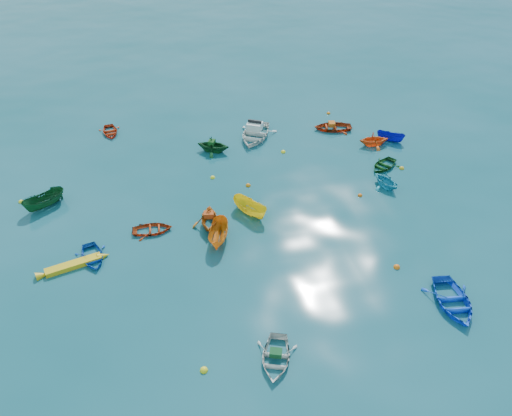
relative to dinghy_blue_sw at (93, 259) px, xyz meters
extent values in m
plane|color=#0A444E|center=(10.65, -2.91, 0.00)|extent=(160.00, 160.00, 0.00)
imported|color=#0D40A5|center=(0.00, 0.00, 0.00)|extent=(2.37, 2.94, 0.54)
imported|color=beige|center=(8.69, -9.65, 0.00)|extent=(2.97, 3.43, 0.60)
imported|color=blue|center=(18.96, -8.50, 0.00)|extent=(3.14, 4.01, 0.76)
imported|color=#C35B12|center=(7.36, 1.52, 0.00)|extent=(2.72, 3.00, 1.38)
imported|color=yellow|center=(10.24, 2.09, 0.00)|extent=(2.47, 3.10, 1.14)
imported|color=#0F4215|center=(21.56, 5.37, 0.00)|extent=(3.25, 3.04, 0.55)
imported|color=#1D94B5|center=(20.52, 2.92, 0.00)|extent=(2.54, 2.76, 1.21)
imported|color=#B3330E|center=(3.71, 1.78, 0.00)|extent=(2.66, 1.98, 0.53)
imported|color=orange|center=(7.70, -0.14, 0.00)|extent=(2.02, 3.20, 1.16)
imported|color=#10461E|center=(9.29, 10.91, 0.00)|extent=(3.34, 3.19, 1.37)
imported|color=#AC2F0E|center=(20.02, 12.18, 0.00)|extent=(3.65, 2.95, 0.67)
imported|color=#0D0DA3|center=(23.95, 9.09, 0.00)|extent=(2.35, 2.18, 0.90)
imported|color=red|center=(1.25, 16.11, 0.00)|extent=(2.09, 2.73, 0.53)
imported|color=#F15816|center=(22.26, 8.73, 0.00)|extent=(2.61, 2.31, 1.27)
imported|color=#104621|center=(-3.18, 6.24, 0.00)|extent=(3.13, 2.57, 1.16)
imported|color=white|center=(13.10, 12.37, 0.00)|extent=(4.96, 5.41, 1.52)
cube|color=#114620|center=(8.73, -9.55, 0.44)|extent=(0.72, 0.64, 0.29)
cube|color=#B93E13|center=(7.37, 1.57, 0.84)|extent=(0.71, 0.59, 0.31)
cube|color=#114716|center=(9.20, 10.96, 0.84)|extent=(0.71, 0.78, 0.30)
cube|color=#C65814|center=(19.92, 12.20, 0.50)|extent=(0.67, 0.79, 0.34)
sphere|color=yellow|center=(5.24, -9.38, 0.00)|extent=(0.39, 0.39, 0.39)
sphere|color=orange|center=(17.40, -5.11, 0.00)|extent=(0.39, 0.39, 0.39)
sphere|color=yellow|center=(-4.92, 7.23, 0.00)|extent=(0.35, 0.35, 0.35)
sphere|color=orange|center=(10.88, 5.39, 0.00)|extent=(0.37, 0.37, 0.37)
sphere|color=yellow|center=(14.73, 9.40, 0.00)|extent=(0.38, 0.38, 0.38)
sphere|color=#E3580C|center=(18.28, 2.25, 0.00)|extent=(0.33, 0.33, 0.33)
sphere|color=yellow|center=(8.55, 7.05, 0.00)|extent=(0.35, 0.35, 0.35)
sphere|color=orange|center=(20.78, 15.15, 0.00)|extent=(0.35, 0.35, 0.35)
sphere|color=gold|center=(22.83, 4.82, 0.00)|extent=(0.37, 0.37, 0.37)
camera|label=1|loc=(4.15, -23.97, 20.31)|focal=35.00mm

